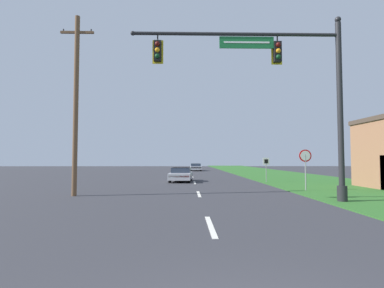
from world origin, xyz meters
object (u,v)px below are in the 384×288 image
Objects in this scene: signal_mast at (290,87)px; stop_sign at (305,161)px; car_ahead at (181,175)px; route_sign_post at (266,164)px; far_car at (196,167)px; utility_pole_near at (76,102)px.

stop_sign is (2.56, 4.70, -3.44)m from signal_mast.
stop_sign is at bearing 61.40° from signal_mast.
route_sign_post is (7.21, -1.07, 0.92)m from car_ahead.
route_sign_post is at bearing 80.26° from signal_mast.
signal_mast is at bearing -118.60° from stop_sign.
signal_mast is 2.13× the size of far_car.
far_car is 35.37m from utility_pole_near.
utility_pole_near reaches higher than stop_sign.
signal_mast reaches higher than stop_sign.
car_ahead is 7.34m from route_sign_post.
car_ahead is 11.21m from stop_sign.
car_ahead is 2.14× the size of route_sign_post.
far_car is 32.63m from stop_sign.
far_car is at bearing 100.06° from stop_sign.
far_car is (-3.14, 36.81, -4.70)m from signal_mast.
route_sign_post is (5.13, -25.21, 0.92)m from far_car.
car_ahead is 0.93× the size of far_car.
car_ahead is 12.35m from utility_pole_near.
utility_pole_near reaches higher than car_ahead.
car_ahead is 0.45× the size of utility_pole_near.
route_sign_post reaches higher than far_car.
utility_pole_near is at bearing -102.50° from far_car.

